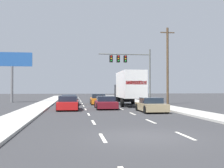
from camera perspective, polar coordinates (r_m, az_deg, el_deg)
ground_plane at (r=35.98m, az=-3.53°, el=-4.06°), size 140.00×140.00×0.00m
sidewalk_right at (r=32.22m, az=8.62°, el=-4.29°), size 2.28×80.00×0.14m
sidewalk_left at (r=31.07m, az=-14.64°, el=-4.39°), size 2.28×80.00×0.14m
lane_markings at (r=33.40m, az=-3.18°, el=-4.29°), size 3.54×57.00×0.01m
car_navy at (r=33.30m, az=-8.88°, el=-3.32°), size 2.10×4.71×1.23m
car_red at (r=25.27m, az=-9.11°, el=-4.01°), size 2.00×4.54×1.29m
car_orange at (r=33.86m, az=-2.94°, el=-3.24°), size 1.96×4.35×1.29m
car_maroon at (r=26.41m, az=-1.33°, el=-3.98°), size 2.07×4.43×1.21m
box_truck at (r=30.99m, az=3.57°, el=-0.54°), size 2.68×8.58×3.82m
car_tan at (r=22.99m, az=8.18°, el=-4.45°), size 1.99×4.04×1.19m
traffic_signal_mast at (r=38.04m, az=3.22°, el=4.44°), size 7.32×0.69×7.47m
utility_pole_mid at (r=34.76m, az=11.50°, el=3.94°), size 1.80×0.28×9.53m
roadside_billboard at (r=40.81m, az=-20.11°, el=3.71°), size 5.47×0.36×7.04m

